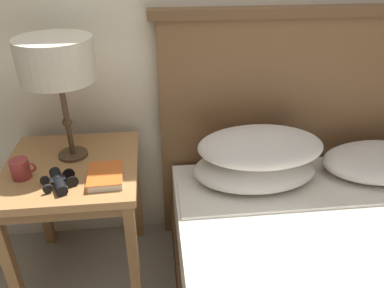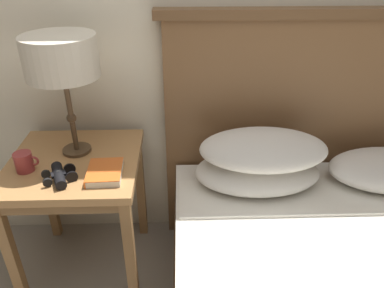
% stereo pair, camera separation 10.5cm
% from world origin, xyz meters
% --- Properties ---
extents(nightstand, '(0.58, 0.58, 0.67)m').
position_xyz_m(nightstand, '(-0.58, 0.68, 0.58)').
color(nightstand, '#AD7A47').
rests_on(nightstand, ground_plane).
extents(table_lamp, '(0.31, 0.31, 0.54)m').
position_xyz_m(table_lamp, '(-0.58, 0.76, 1.10)').
color(table_lamp, '#4C3823').
rests_on(table_lamp, nightstand).
extents(book_on_nightstand, '(0.15, 0.19, 0.03)m').
position_xyz_m(book_on_nightstand, '(-0.42, 0.55, 0.68)').
color(book_on_nightstand, silver).
rests_on(book_on_nightstand, nightstand).
extents(binoculars_pair, '(0.16, 0.16, 0.05)m').
position_xyz_m(binoculars_pair, '(-0.60, 0.52, 0.69)').
color(binoculars_pair, black).
rests_on(binoculars_pair, nightstand).
extents(coffee_mug, '(0.10, 0.08, 0.08)m').
position_xyz_m(coffee_mug, '(-0.76, 0.60, 0.71)').
color(coffee_mug, '#993333').
rests_on(coffee_mug, nightstand).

